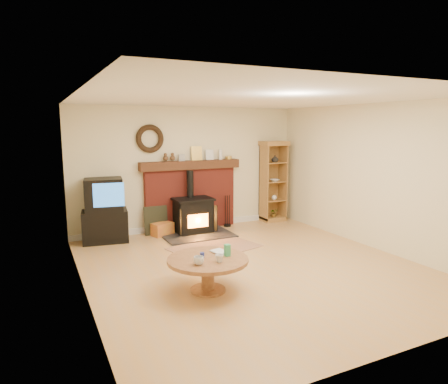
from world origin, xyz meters
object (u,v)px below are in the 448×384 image
coffee_table (208,264)px  tv_unit (105,212)px  wood_stove (194,216)px  curio_cabinet (273,181)px

coffee_table → tv_unit: bearing=105.3°
wood_stove → tv_unit: size_ratio=1.14×
wood_stove → coffee_table: (-0.91, -2.84, 0.02)m
wood_stove → curio_cabinet: size_ratio=0.75×
curio_cabinet → coffee_table: curio_cabinet is taller
tv_unit → wood_stove: bearing=-6.3°
curio_cabinet → coffee_table: 4.37m
wood_stove → curio_cabinet: 2.19m
tv_unit → coffee_table: (0.83, -3.04, -0.21)m
wood_stove → curio_cabinet: bearing=7.6°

